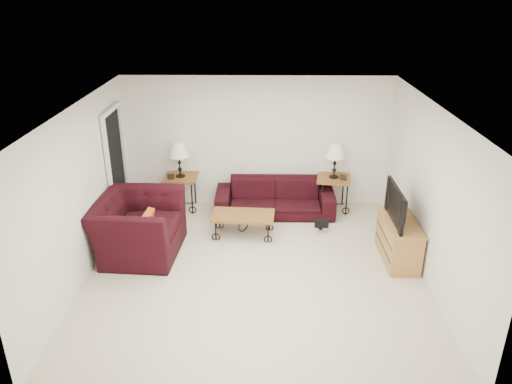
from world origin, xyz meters
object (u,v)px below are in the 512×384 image
(side_table_left, at_px, (181,193))
(lamp_left, at_px, (179,160))
(coffee_table, at_px, (243,225))
(television, at_px, (402,205))
(sofa, at_px, (275,197))
(armchair, at_px, (138,227))
(side_table_right, at_px, (333,193))
(tv_stand, at_px, (398,240))
(lamp_right, at_px, (335,161))
(backpack, at_px, (321,218))

(side_table_left, distance_m, lamp_left, 0.66)
(coffee_table, height_order, television, television)
(sofa, bearing_deg, coffee_table, -122.26)
(armchair, bearing_deg, coffee_table, -65.81)
(television, bearing_deg, side_table_right, -157.15)
(side_table_right, xyz_separation_m, coffee_table, (-1.67, -1.07, -0.13))
(armchair, bearing_deg, television, -88.09)
(tv_stand, bearing_deg, side_table_left, 153.63)
(coffee_table, bearing_deg, lamp_right, 32.67)
(tv_stand, bearing_deg, lamp_right, 113.39)
(tv_stand, bearing_deg, side_table_right, 113.39)
(lamp_left, relative_size, tv_stand, 0.60)
(coffee_table, xyz_separation_m, tv_stand, (2.46, -0.75, 0.13))
(lamp_left, height_order, television, lamp_left)
(television, bearing_deg, backpack, -131.74)
(lamp_right, distance_m, coffee_table, 2.14)
(sofa, xyz_separation_m, side_table_right, (1.11, 0.18, 0.01))
(tv_stand, height_order, backpack, tv_stand)
(sofa, xyz_separation_m, backpack, (0.80, -0.68, -0.08))
(television, bearing_deg, tv_stand, 90.00)
(backpack, bearing_deg, lamp_right, 77.53)
(sofa, height_order, backpack, sofa)
(television, xyz_separation_m, backpack, (-1.08, 0.96, -0.70))
(sofa, relative_size, tv_stand, 2.00)
(side_table_right, relative_size, lamp_left, 1.00)
(side_table_right, height_order, television, television)
(side_table_left, xyz_separation_m, backpack, (2.58, -0.86, -0.09))
(side_table_right, distance_m, lamp_left, 2.97)
(side_table_right, xyz_separation_m, armchair, (-3.32, -1.68, 0.13))
(armchair, bearing_deg, side_table_left, -10.23)
(side_table_right, bearing_deg, tv_stand, -66.61)
(sofa, height_order, armchair, armchair)
(lamp_left, xyz_separation_m, backpack, (2.58, -0.86, -0.76))
(lamp_right, relative_size, backpack, 1.39)
(side_table_right, relative_size, television, 0.67)
(side_table_right, xyz_separation_m, tv_stand, (0.79, -1.82, -0.00))
(coffee_table, relative_size, armchair, 0.74)
(lamp_right, bearing_deg, coffee_table, -147.33)
(lamp_right, distance_m, backpack, 1.19)
(sofa, distance_m, lamp_right, 1.31)
(coffee_table, bearing_deg, backpack, 8.73)
(side_table_left, xyz_separation_m, side_table_right, (2.89, 0.00, -0.00))
(sofa, height_order, television, television)
(sofa, xyz_separation_m, lamp_left, (-1.78, 0.18, 0.68))
(television, distance_m, backpack, 1.61)
(lamp_right, bearing_deg, backpack, -109.80)
(side_table_left, bearing_deg, lamp_right, 0.00)
(coffee_table, distance_m, television, 2.66)
(side_table_left, bearing_deg, lamp_left, 0.00)
(sofa, relative_size, lamp_left, 3.31)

